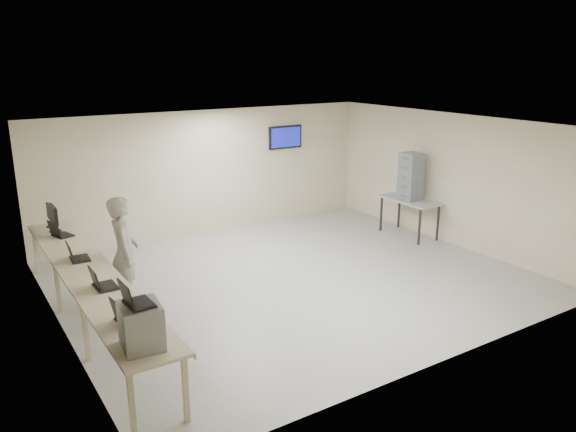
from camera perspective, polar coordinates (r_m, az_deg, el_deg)
room at (r=9.99m, az=0.60°, el=1.28°), size 8.01×7.01×2.81m
workbench at (r=8.76m, az=-19.51°, el=-5.83°), size 0.76×6.00×0.90m
equipment_box at (r=6.34m, az=-14.71°, el=-10.73°), size 0.47×0.52×0.50m
laptop_on_box at (r=6.19m, az=-15.41°, el=-8.16°), size 0.31×0.37×0.28m
laptop_0 at (r=6.97m, az=-16.13°, el=-9.86°), size 0.36×0.42×0.31m
laptop_1 at (r=8.07m, az=-18.47°, el=-6.46°), size 0.32×0.39×0.30m
laptop_2 at (r=9.27m, az=-20.76°, el=-3.77°), size 0.33×0.40×0.30m
laptop_3 at (r=10.58m, az=-22.23°, el=-1.55°), size 0.40×0.43×0.29m
monitor_near at (r=10.84m, az=-22.69°, el=0.00°), size 0.22×0.49×0.48m
monitor_far at (r=11.20m, az=-23.01°, el=0.24°), size 0.19×0.43×0.42m
soldier at (r=9.30m, az=-16.29°, el=-3.63°), size 0.61×0.77×1.85m
side_table at (r=12.87m, az=12.26°, el=1.35°), size 0.66×1.42×0.85m
storage_bins at (r=12.72m, az=12.35°, el=3.96°), size 0.40×0.44×1.05m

